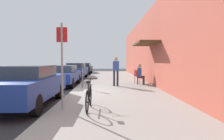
{
  "coord_description": "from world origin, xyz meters",
  "views": [
    {
      "loc": [
        1.74,
        -9.67,
        1.59
      ],
      "look_at": [
        2.16,
        6.11,
        0.85
      ],
      "focal_mm": 31.31,
      "sensor_mm": 36.0,
      "label": 1
    }
  ],
  "objects_px": {
    "parked_car_0": "(27,85)",
    "cafe_chair_0": "(139,76)",
    "cafe_chair_1": "(138,76)",
    "parking_meter": "(83,74)",
    "bicycle_0": "(89,98)",
    "parked_car_2": "(76,70)",
    "parked_car_3": "(84,68)",
    "parked_car_1": "(63,75)",
    "seated_patron_0": "(140,73)",
    "street_sign": "(62,59)",
    "pedestrian_standing": "(116,69)"
  },
  "relations": [
    {
      "from": "parked_car_3",
      "to": "seated_patron_0",
      "type": "relative_size",
      "value": 3.41
    },
    {
      "from": "street_sign",
      "to": "bicycle_0",
      "type": "height_order",
      "value": "street_sign"
    },
    {
      "from": "parked_car_1",
      "to": "street_sign",
      "type": "bearing_deg",
      "value": -77.46
    },
    {
      "from": "cafe_chair_0",
      "to": "cafe_chair_1",
      "type": "xyz_separation_m",
      "value": [
        0.0,
        0.71,
        0.0
      ]
    },
    {
      "from": "parked_car_2",
      "to": "seated_patron_0",
      "type": "distance_m",
      "value": 7.81
    },
    {
      "from": "bicycle_0",
      "to": "street_sign",
      "type": "bearing_deg",
      "value": -179.9
    },
    {
      "from": "parked_car_0",
      "to": "cafe_chair_0",
      "type": "bearing_deg",
      "value": 46.08
    },
    {
      "from": "parking_meter",
      "to": "pedestrian_standing",
      "type": "relative_size",
      "value": 0.78
    },
    {
      "from": "street_sign",
      "to": "seated_patron_0",
      "type": "height_order",
      "value": "street_sign"
    },
    {
      "from": "bicycle_0",
      "to": "cafe_chair_0",
      "type": "xyz_separation_m",
      "value": [
        2.58,
        6.19,
        0.14
      ]
    },
    {
      "from": "parked_car_0",
      "to": "parked_car_3",
      "type": "xyz_separation_m",
      "value": [
        0.0,
        17.5,
        -0.04
      ]
    },
    {
      "from": "parking_meter",
      "to": "seated_patron_0",
      "type": "relative_size",
      "value": 1.02
    },
    {
      "from": "seated_patron_0",
      "to": "cafe_chair_0",
      "type": "bearing_deg",
      "value": 164.48
    },
    {
      "from": "seated_patron_0",
      "to": "pedestrian_standing",
      "type": "bearing_deg",
      "value": -157.11
    },
    {
      "from": "cafe_chair_0",
      "to": "seated_patron_0",
      "type": "height_order",
      "value": "seated_patron_0"
    },
    {
      "from": "parked_car_3",
      "to": "parking_meter",
      "type": "height_order",
      "value": "parking_meter"
    },
    {
      "from": "parked_car_0",
      "to": "cafe_chair_1",
      "type": "bearing_deg",
      "value": 49.82
    },
    {
      "from": "parked_car_2",
      "to": "cafe_chair_0",
      "type": "height_order",
      "value": "parked_car_2"
    },
    {
      "from": "street_sign",
      "to": "pedestrian_standing",
      "type": "height_order",
      "value": "street_sign"
    },
    {
      "from": "parked_car_1",
      "to": "cafe_chair_1",
      "type": "height_order",
      "value": "parked_car_1"
    },
    {
      "from": "parked_car_3",
      "to": "street_sign",
      "type": "distance_m",
      "value": 18.71
    },
    {
      "from": "parking_meter",
      "to": "parked_car_0",
      "type": "bearing_deg",
      "value": -114.49
    },
    {
      "from": "bicycle_0",
      "to": "parked_car_1",
      "type": "bearing_deg",
      "value": 108.79
    },
    {
      "from": "parked_car_2",
      "to": "seated_patron_0",
      "type": "height_order",
      "value": "seated_patron_0"
    },
    {
      "from": "parked_car_3",
      "to": "seated_patron_0",
      "type": "distance_m",
      "value": 13.39
    },
    {
      "from": "parked_car_3",
      "to": "pedestrian_standing",
      "type": "xyz_separation_m",
      "value": [
        3.37,
        -13.11,
        0.42
      ]
    },
    {
      "from": "cafe_chair_1",
      "to": "street_sign",
      "type": "bearing_deg",
      "value": -116.03
    },
    {
      "from": "parked_car_1",
      "to": "parking_meter",
      "type": "relative_size",
      "value": 3.33
    },
    {
      "from": "parked_car_2",
      "to": "bicycle_0",
      "type": "bearing_deg",
      "value": -79.38
    },
    {
      "from": "parked_car_3",
      "to": "cafe_chair_0",
      "type": "height_order",
      "value": "parked_car_3"
    },
    {
      "from": "parking_meter",
      "to": "bicycle_0",
      "type": "bearing_deg",
      "value": -80.69
    },
    {
      "from": "parked_car_0",
      "to": "parked_car_1",
      "type": "bearing_deg",
      "value": 90.0
    },
    {
      "from": "parked_car_2",
      "to": "pedestrian_standing",
      "type": "xyz_separation_m",
      "value": [
        3.37,
        -6.72,
        0.39
      ]
    },
    {
      "from": "parked_car_0",
      "to": "cafe_chair_0",
      "type": "relative_size",
      "value": 5.06
    },
    {
      "from": "parked_car_1",
      "to": "cafe_chair_0",
      "type": "height_order",
      "value": "parked_car_1"
    },
    {
      "from": "parked_car_0",
      "to": "parked_car_2",
      "type": "relative_size",
      "value": 1.0
    },
    {
      "from": "street_sign",
      "to": "seated_patron_0",
      "type": "relative_size",
      "value": 2.02
    },
    {
      "from": "parked_car_1",
      "to": "cafe_chair_0",
      "type": "relative_size",
      "value": 5.06
    },
    {
      "from": "cafe_chair_0",
      "to": "seated_patron_0",
      "type": "relative_size",
      "value": 0.67
    },
    {
      "from": "parking_meter",
      "to": "seated_patron_0",
      "type": "distance_m",
      "value": 3.75
    },
    {
      "from": "cafe_chair_0",
      "to": "pedestrian_standing",
      "type": "height_order",
      "value": "pedestrian_standing"
    },
    {
      "from": "bicycle_0",
      "to": "pedestrian_standing",
      "type": "xyz_separation_m",
      "value": [
        1.07,
        5.51,
        0.64
      ]
    },
    {
      "from": "parked_car_2",
      "to": "parked_car_3",
      "type": "distance_m",
      "value": 6.39
    },
    {
      "from": "cafe_chair_1",
      "to": "parked_car_3",
      "type": "bearing_deg",
      "value": 112.56
    },
    {
      "from": "parked_car_2",
      "to": "parked_car_3",
      "type": "height_order",
      "value": "parked_car_2"
    },
    {
      "from": "pedestrian_standing",
      "to": "parked_car_1",
      "type": "bearing_deg",
      "value": 159.96
    },
    {
      "from": "parked_car_2",
      "to": "parking_meter",
      "type": "xyz_separation_m",
      "value": [
        1.55,
        -7.7,
        0.16
      ]
    },
    {
      "from": "bicycle_0",
      "to": "seated_patron_0",
      "type": "distance_m",
      "value": 6.72
    },
    {
      "from": "cafe_chair_1",
      "to": "cafe_chair_0",
      "type": "bearing_deg",
      "value": -90.15
    },
    {
      "from": "pedestrian_standing",
      "to": "parking_meter",
      "type": "bearing_deg",
      "value": -151.67
    }
  ]
}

